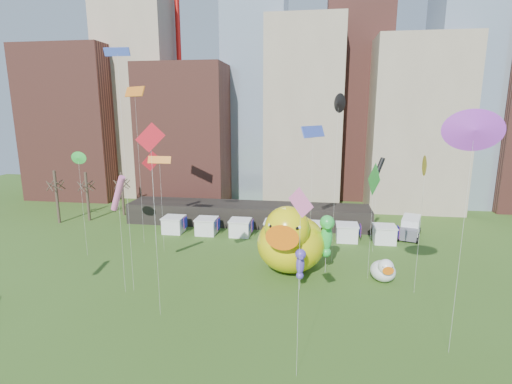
% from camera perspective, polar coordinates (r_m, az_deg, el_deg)
% --- Properties ---
extents(skyline, '(101.00, 23.00, 68.00)m').
position_cam_1_polar(skyline, '(77.38, 5.86, 14.71)').
color(skyline, brown).
rests_on(skyline, ground).
extents(pavilion, '(38.00, 6.00, 3.20)m').
position_cam_1_polar(pavilion, '(61.17, -1.29, -3.27)').
color(pavilion, black).
rests_on(pavilion, ground).
extents(vendor_tents, '(33.24, 2.80, 2.40)m').
position_cam_1_polar(vendor_tents, '(54.96, 2.82, -5.61)').
color(vendor_tents, white).
rests_on(vendor_tents, ground).
extents(bare_trees, '(8.44, 6.44, 8.50)m').
position_cam_1_polar(bare_trees, '(68.69, -23.57, -0.52)').
color(bare_trees, '#382B21').
rests_on(bare_trees, ground).
extents(big_duck, '(8.57, 10.85, 8.02)m').
position_cam_1_polar(big_duck, '(43.04, 5.11, -7.09)').
color(big_duck, yellow).
rests_on(big_duck, ground).
extents(small_duck, '(2.86, 3.68, 2.74)m').
position_cam_1_polar(small_duck, '(43.42, 18.37, -10.93)').
color(small_duck, white).
rests_on(small_duck, ground).
extents(seahorse_green, '(1.62, 2.03, 6.66)m').
position_cam_1_polar(seahorse_green, '(42.73, 10.44, -5.95)').
color(seahorse_green, silver).
rests_on(seahorse_green, ground).
extents(seahorse_purple, '(1.21, 1.45, 4.36)m').
position_cam_1_polar(seahorse_purple, '(39.05, 6.57, -10.19)').
color(seahorse_purple, silver).
rests_on(seahorse_purple, ground).
extents(box_truck, '(4.05, 6.68, 2.67)m').
position_cam_1_polar(box_truck, '(59.54, 21.90, -4.82)').
color(box_truck, white).
rests_on(box_truck, ground).
extents(kite_0, '(1.92, 1.73, 12.63)m').
position_cam_1_polar(kite_0, '(51.17, -15.23, 4.25)').
color(kite_0, silver).
rests_on(kite_0, ground).
extents(kite_1, '(1.60, 1.10, 13.13)m').
position_cam_1_polar(kite_1, '(23.92, 6.62, -2.34)').
color(kite_1, silver).
rests_on(kite_1, ground).
extents(kite_2, '(1.92, 1.64, 12.10)m').
position_cam_1_polar(kite_2, '(49.58, 17.60, 2.96)').
color(kite_2, silver).
rests_on(kite_2, ground).
extents(kite_3, '(0.70, 3.46, 12.58)m').
position_cam_1_polar(kite_3, '(41.04, 17.06, 1.68)').
color(kite_3, silver).
rests_on(kite_3, ground).
extents(kite_4, '(0.47, 1.92, 13.69)m').
position_cam_1_polar(kite_4, '(38.82, 23.83, 3.56)').
color(kite_4, silver).
rests_on(kite_4, ground).
extents(kite_5, '(2.35, 0.46, 23.15)m').
position_cam_1_polar(kite_5, '(38.09, -19.88, 18.48)').
color(kite_5, silver).
rests_on(kite_5, ground).
extents(kite_6, '(2.95, 0.45, 12.23)m').
position_cam_1_polar(kite_6, '(48.74, -14.11, 4.58)').
color(kite_6, silver).
rests_on(kite_6, ground).
extents(kite_7, '(2.81, 0.55, 17.85)m').
position_cam_1_polar(kite_7, '(29.43, 29.65, 7.94)').
color(kite_7, silver).
rests_on(kite_7, ground).
extents(kite_8, '(2.34, 0.63, 16.79)m').
position_cam_1_polar(kite_8, '(32.35, -15.35, 7.17)').
color(kite_8, silver).
rests_on(kite_8, ground).
extents(kite_9, '(2.15, 1.39, 11.83)m').
position_cam_1_polar(kite_9, '(38.54, -19.76, -0.20)').
color(kite_9, silver).
rests_on(kite_9, ground).
extents(kite_10, '(0.96, 2.08, 19.56)m').
position_cam_1_polar(kite_10, '(43.86, 12.11, 12.71)').
color(kite_10, silver).
rests_on(kite_10, ground).
extents(kite_11, '(1.51, 0.46, 12.96)m').
position_cam_1_polar(kite_11, '(50.27, -24.85, 4.56)').
color(kite_11, silver).
rests_on(kite_11, ground).
extents(kite_13, '(2.62, 3.78, 16.09)m').
position_cam_1_polar(kite_13, '(42.67, 8.47, 8.78)').
color(kite_13, silver).
rests_on(kite_13, ground).
extents(kite_14, '(3.72, 2.79, 20.65)m').
position_cam_1_polar(kite_14, '(52.24, -17.54, 13.91)').
color(kite_14, silver).
rests_on(kite_14, ground).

